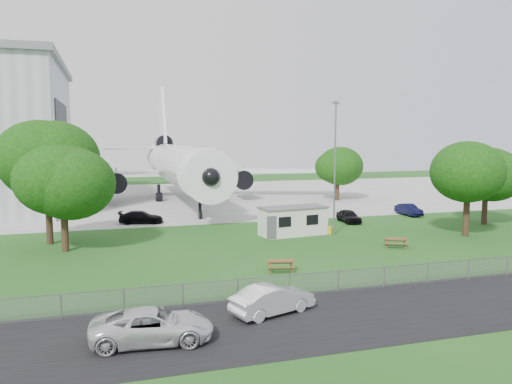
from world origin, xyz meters
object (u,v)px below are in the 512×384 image
object	(u,v)px
site_cabin	(293,221)
picnic_west	(281,271)
car_centre_sedan	(272,300)
airliner	(178,163)
picnic_east	(396,247)

from	to	relation	value
site_cabin	picnic_west	size ratio (longest dim) A/B	3.83
car_centre_sedan	airliner	bearing A→B (deg)	-21.14
picnic_west	car_centre_sedan	distance (m)	8.14
picnic_west	picnic_east	bearing A→B (deg)	34.38
site_cabin	airliner	bearing A→B (deg)	103.09
site_cabin	car_centre_sedan	bearing A→B (deg)	-113.76
airliner	car_centre_sedan	bearing A→B (deg)	-92.13
picnic_west	picnic_east	xyz separation A→B (m)	(11.46, 4.23, 0.00)
airliner	site_cabin	world-z (taller)	airliner
picnic_east	car_centre_sedan	xyz separation A→B (m)	(-14.55, -11.73, 0.74)
airliner	car_centre_sedan	xyz separation A→B (m)	(-1.77, -47.60, -4.53)
picnic_west	car_centre_sedan	bearing A→B (deg)	-98.28
airliner	car_centre_sedan	distance (m)	47.84
airliner	picnic_west	world-z (taller)	airliner
picnic_west	picnic_east	world-z (taller)	same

